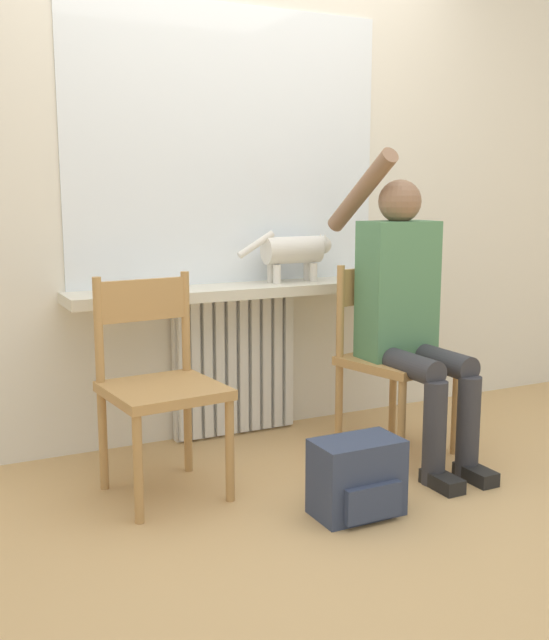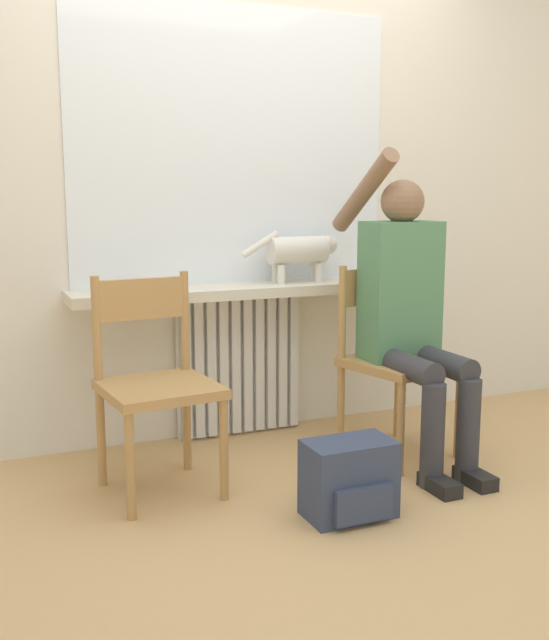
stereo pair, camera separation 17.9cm
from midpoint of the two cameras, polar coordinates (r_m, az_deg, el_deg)
name	(u,v)px [view 2 (the right image)]	position (r m, az deg, el deg)	size (l,w,h in m)	color
ground_plane	(349,522)	(2.92, 7.52, -15.02)	(12.00, 12.00, 0.00)	tan
wall_with_window	(232,164)	(3.76, -1.87, 11.76)	(7.00, 0.06, 2.70)	silver
radiator	(239,364)	(3.78, -1.35, -3.36)	(0.64, 0.08, 0.72)	silver
windowsill	(246,290)	(3.62, -0.79, 2.27)	(1.69, 0.29, 0.05)	beige
window_glass	(234,147)	(3.73, -1.67, 13.07)	(1.62, 0.01, 1.33)	white
chair_left	(156,381)	(3.06, -7.39, -4.61)	(0.47, 0.47, 0.88)	#B2844C
chair_right	(394,357)	(3.53, 10.53, -2.76)	(0.52, 0.52, 0.88)	#B2844C
person	(410,307)	(3.41, 11.75, 0.97)	(0.36, 0.96, 1.41)	#333338
cat	(300,251)	(3.74, 3.32, 5.27)	(0.52, 0.13, 0.26)	silver
backpack	(349,480)	(2.91, 7.53, -11.99)	(0.34, 0.23, 0.29)	#333D56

